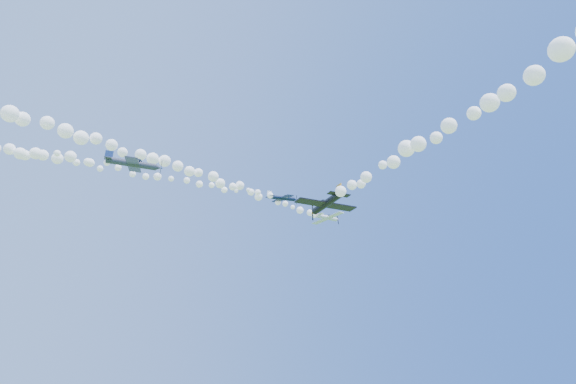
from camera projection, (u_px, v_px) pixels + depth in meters
plane_white at (327, 218)px, 105.68m from camera, size 7.81×8.25×2.13m
smoke_trail_white at (170, 165)px, 79.11m from camera, size 73.96×16.44×3.23m
plane_navy at (282, 198)px, 93.61m from camera, size 6.68×6.99×1.77m
smoke_trail_navy at (81, 163)px, 78.03m from camera, size 68.60×11.04×2.64m
plane_grey at (133, 164)px, 63.43m from camera, size 7.51×7.83×2.69m
plane_black at (326, 204)px, 62.89m from camera, size 8.57×8.08×2.66m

